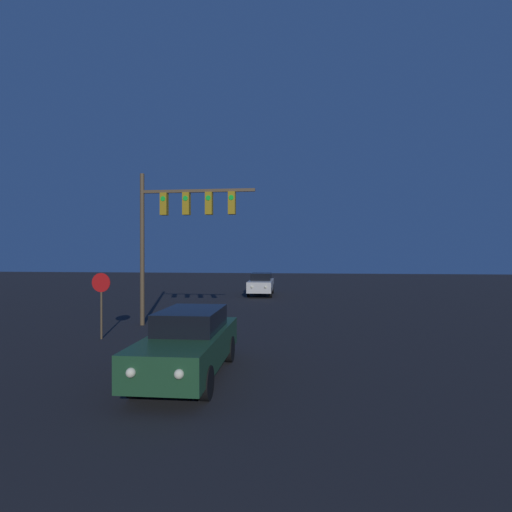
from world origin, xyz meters
name	(u,v)px	position (x,y,z in m)	size (l,w,h in m)	color
car_near	(189,342)	(-1.22, 8.64, 0.81)	(1.72, 4.71, 1.57)	#1E4728
car_far	(261,284)	(-1.44, 27.44, 0.81)	(1.77, 4.73, 1.57)	beige
traffic_signal_mast	(177,219)	(-3.58, 15.09, 4.33)	(4.74, 0.30, 6.18)	brown
stop_sign	(101,293)	(-5.39, 12.37, 1.56)	(0.65, 0.07, 2.26)	brown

